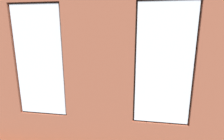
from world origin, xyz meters
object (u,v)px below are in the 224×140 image
Objects in this scene: potted_plant_near_tv at (41,87)px; table_plant_small at (119,86)px; potted_plant_mid_room_small at (141,86)px; cup_ceramic at (110,90)px; potted_plant_beside_window_right at (37,93)px; remote_black at (95,91)px; tv_flatscreen at (41,69)px; media_console at (43,84)px; candle_jar at (107,89)px; potted_plant_between_couches at (170,112)px; potted_plant_by_left_couch at (177,82)px; couch_by_window at (106,119)px; remote_silver at (103,89)px; potted_plant_foreground_right at (63,69)px; papasan_chair at (100,76)px; coffee_table at (107,92)px; couch_left at (199,95)px; potted_plant_corner_near_left at (190,73)px.

table_plant_small is at bearing -170.09° from potted_plant_near_tv.
potted_plant_near_tv is 3.52m from potted_plant_mid_room_small.
potted_plant_beside_window_right is (1.49, 1.69, 0.46)m from cup_ceramic.
tv_flatscreen reaches higher than remote_black.
media_console is 1.34× the size of potted_plant_near_tv.
candle_jar is 0.61× the size of remote_black.
potted_plant_mid_room_small is at bearing -75.69° from potted_plant_between_couches.
potted_plant_by_left_couch is at bearing -169.11° from tv_flatscreen.
remote_black is (0.49, 0.00, -0.03)m from cup_ceramic.
remote_silver is (0.45, -1.79, 0.10)m from couch_by_window.
potted_plant_foreground_right is 3.75m from potted_plant_mid_room_small.
table_plant_small is 3.19m from media_console.
papasan_chair is at bearing -128.28° from potted_plant_near_tv.
potted_plant_by_left_couch is (-2.29, -3.42, -0.02)m from couch_by_window.
papasan_chair reaches higher than candle_jar.
coffee_table is 0.41m from remote_black.
potted_plant_by_left_couch is (-2.57, -1.72, -0.06)m from coffee_table.
media_console is at bearing -14.04° from candle_jar.
couch_left is 19.31× the size of candle_jar.
table_plant_small is at bearing 169.70° from media_console.
coffee_table is 1.38m from potted_plant_mid_room_small.
coffee_table is 0.43m from table_plant_small.
coffee_table is 1.09× the size of potted_plant_foreground_right.
remote_black is 0.32× the size of potted_plant_mid_room_small.
couch_left is 4.06× the size of potted_plant_by_left_couch.
papasan_chair is at bearing -54.32° from potted_plant_between_couches.
couch_left is 1.76m from potted_plant_corner_near_left.
potted_plant_by_left_couch is 0.93× the size of potted_plant_mid_room_small.
papasan_chair is 1.41× the size of potted_plant_near_tv.
papasan_chair is (0.74, -1.77, -0.01)m from cup_ceramic.
table_plant_small is 0.24× the size of potted_plant_corner_near_left.
remote_black is 1.79m from papasan_chair.
table_plant_small is 0.80m from remote_black.
potted_plant_foreground_right reaches higher than remote_black.
couch_by_window is at bearing 141.91° from media_console.
media_console is at bearing -10.30° from table_plant_small.
papasan_chair is (-2.12, -0.98, 0.17)m from media_console.
media_console reaches higher than candle_jar.
papasan_chair is 2.54m from potted_plant_near_tv.
potted_plant_corner_near_left is (-3.13, -2.02, 0.17)m from candle_jar.
media_console is 1.00× the size of potted_plant_corner_near_left.
potted_plant_foreground_right reaches higher than table_plant_small.
potted_plant_near_tv is at bearing -79.09° from couch_left.
coffee_table is at bearing -80.47° from couch_by_window.
potted_plant_between_couches is at bearing 125.68° from papasan_chair.
cup_ceramic is (2.87, 0.40, 0.14)m from couch_left.
remote_silver is at bearing -36.45° from cup_ceramic.
media_console is (2.86, -0.80, -0.18)m from cup_ceramic.
remote_black is 1.83m from potted_plant_near_tv.
tv_flatscreen is (2.76, -0.69, 0.55)m from coffee_table.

